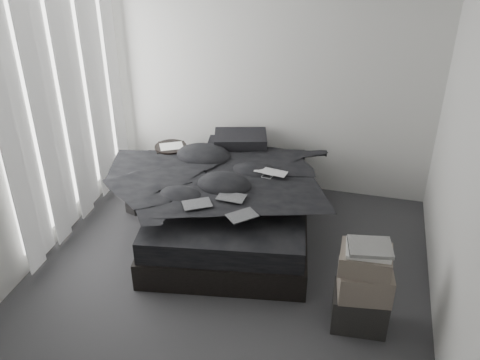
% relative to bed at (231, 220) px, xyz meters
% --- Properties ---
extents(floor, '(3.60, 4.20, 0.01)m').
position_rel_bed_xyz_m(floor, '(0.15, -1.02, -0.14)').
color(floor, '#353538').
rests_on(floor, ground).
extents(wall_back, '(3.60, 0.01, 2.60)m').
position_rel_bed_xyz_m(wall_back, '(0.15, 1.08, 1.16)').
color(wall_back, silver).
rests_on(wall_back, ground).
extents(wall_left, '(0.01, 4.20, 2.60)m').
position_rel_bed_xyz_m(wall_left, '(-1.65, -1.02, 1.16)').
color(wall_left, silver).
rests_on(wall_left, ground).
extents(wall_right, '(0.01, 4.20, 2.60)m').
position_rel_bed_xyz_m(wall_right, '(1.95, -1.02, 1.16)').
color(wall_right, silver).
rests_on(wall_right, ground).
extents(window_left, '(0.02, 2.00, 2.30)m').
position_rel_bed_xyz_m(window_left, '(-1.63, -0.12, 1.21)').
color(window_left, white).
rests_on(window_left, wall_left).
extents(curtain_left, '(0.06, 2.12, 2.48)m').
position_rel_bed_xyz_m(curtain_left, '(-1.58, -0.12, 1.14)').
color(curtain_left, white).
rests_on(curtain_left, wall_left).
extents(bed, '(1.80, 2.21, 0.27)m').
position_rel_bed_xyz_m(bed, '(0.00, 0.00, 0.00)').
color(bed, black).
rests_on(bed, floor).
extents(mattress, '(1.74, 2.15, 0.21)m').
position_rel_bed_xyz_m(mattress, '(0.00, 0.00, 0.24)').
color(mattress, black).
rests_on(mattress, bed).
extents(duvet, '(1.72, 1.92, 0.23)m').
position_rel_bed_xyz_m(duvet, '(0.01, -0.05, 0.47)').
color(duvet, black).
rests_on(duvet, mattress).
extents(pillow_lower, '(0.66, 0.50, 0.14)m').
position_rel_bed_xyz_m(pillow_lower, '(-0.17, 0.76, 0.42)').
color(pillow_lower, black).
rests_on(pillow_lower, mattress).
extents(pillow_upper, '(0.65, 0.52, 0.13)m').
position_rel_bed_xyz_m(pillow_upper, '(-0.10, 0.75, 0.55)').
color(pillow_upper, black).
rests_on(pillow_upper, pillow_lower).
extents(laptop, '(0.35, 0.26, 0.03)m').
position_rel_bed_xyz_m(laptop, '(0.36, 0.10, 0.60)').
color(laptop, silver).
rests_on(laptop, duvet).
extents(comic_a, '(0.30, 0.27, 0.01)m').
position_rel_bed_xyz_m(comic_a, '(-0.16, -0.57, 0.59)').
color(comic_a, black).
rests_on(comic_a, duvet).
extents(comic_b, '(0.26, 0.18, 0.01)m').
position_rel_bed_xyz_m(comic_b, '(0.11, -0.38, 0.59)').
color(comic_b, black).
rests_on(comic_b, duvet).
extents(comic_c, '(0.30, 0.29, 0.01)m').
position_rel_bed_xyz_m(comic_c, '(0.28, -0.65, 0.60)').
color(comic_c, black).
rests_on(comic_c, duvet).
extents(side_stand, '(0.44, 0.44, 0.64)m').
position_rel_bed_xyz_m(side_stand, '(-0.81, 0.48, 0.18)').
color(side_stand, black).
rests_on(side_stand, floor).
extents(papers, '(0.30, 0.28, 0.01)m').
position_rel_bed_xyz_m(papers, '(-0.80, 0.48, 0.51)').
color(papers, white).
rests_on(papers, side_stand).
extents(floor_books, '(0.20, 0.24, 0.14)m').
position_rel_bed_xyz_m(floor_books, '(-1.11, 0.12, -0.07)').
color(floor_books, black).
rests_on(floor_books, floor).
extents(box_lower, '(0.45, 0.36, 0.32)m').
position_rel_bed_xyz_m(box_lower, '(1.35, -1.01, 0.02)').
color(box_lower, black).
rests_on(box_lower, floor).
extents(box_mid, '(0.44, 0.37, 0.25)m').
position_rel_bed_xyz_m(box_mid, '(1.36, -1.02, 0.31)').
color(box_mid, '#665B51').
rests_on(box_mid, box_lower).
extents(box_upper, '(0.39, 0.31, 0.17)m').
position_rel_bed_xyz_m(box_upper, '(1.34, -1.01, 0.52)').
color(box_upper, '#665B51').
rests_on(box_upper, box_mid).
extents(art_book_white, '(0.35, 0.28, 0.03)m').
position_rel_bed_xyz_m(art_book_white, '(1.35, -1.01, 0.62)').
color(art_book_white, silver).
rests_on(art_book_white, box_upper).
extents(art_book_snake, '(0.36, 0.30, 0.03)m').
position_rel_bed_xyz_m(art_book_snake, '(1.36, -1.02, 0.65)').
color(art_book_snake, silver).
rests_on(art_book_snake, art_book_white).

